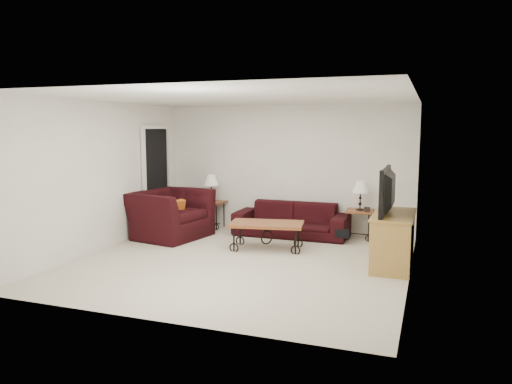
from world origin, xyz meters
TOP-DOWN VIEW (x-y plane):
  - ground at (0.00, 0.00)m, footprint 5.00×5.00m
  - wall_back at (0.00, 2.50)m, footprint 5.00×0.02m
  - wall_front at (0.00, -2.50)m, footprint 5.00×0.02m
  - wall_left at (-2.50, 0.00)m, footprint 0.02×5.00m
  - wall_right at (2.50, 0.00)m, footprint 0.02×5.00m
  - ceiling at (0.00, 0.00)m, footprint 5.00×5.00m
  - doorway at (-2.47, 1.65)m, footprint 0.08×0.94m
  - sofa at (0.24, 2.02)m, footprint 2.16×0.84m
  - side_table_left at (-1.51, 2.20)m, footprint 0.54×0.54m
  - side_table_right at (1.51, 2.20)m, footprint 0.52×0.52m
  - lamp_left at (-1.51, 2.20)m, footprint 0.33×0.33m
  - lamp_right at (1.51, 2.20)m, footprint 0.32×0.32m
  - photo_frame_left at (-1.66, 2.05)m, footprint 0.11×0.03m
  - photo_frame_right at (1.66, 2.05)m, footprint 0.11×0.03m
  - coffee_table at (0.13, 0.88)m, footprint 1.32×0.87m
  - armchair at (-1.88, 1.12)m, footprint 1.42×1.55m
  - throw_pillow at (-1.73, 1.07)m, footprint 0.18×0.41m
  - tv_stand at (2.23, 0.56)m, footprint 0.55×1.32m
  - television at (2.21, 0.56)m, footprint 0.16×1.18m
  - backpack at (1.29, 1.76)m, footprint 0.46×0.40m

SIDE VIEW (x-z plane):
  - ground at x=0.00m, z-range 0.00..0.00m
  - coffee_table at x=0.13m, z-range 0.00..0.46m
  - backpack at x=1.29m, z-range 0.00..0.49m
  - side_table_right at x=1.51m, z-range 0.00..0.54m
  - side_table_left at x=-1.51m, z-range 0.00..0.55m
  - sofa at x=0.24m, z-range 0.00..0.63m
  - tv_stand at x=2.23m, z-range 0.00..0.79m
  - armchair at x=-1.88m, z-range 0.00..0.88m
  - throw_pillow at x=-1.73m, z-range 0.32..0.72m
  - photo_frame_right at x=1.66m, z-range 0.54..0.63m
  - photo_frame_left at x=-1.66m, z-range 0.55..0.64m
  - lamp_right at x=1.51m, z-range 0.54..1.09m
  - lamp_left at x=-1.51m, z-range 0.55..1.10m
  - doorway at x=-2.47m, z-range 0.00..2.04m
  - television at x=2.21m, z-range 0.79..1.48m
  - wall_back at x=0.00m, z-range 0.00..2.50m
  - wall_front at x=0.00m, z-range 0.00..2.50m
  - wall_left at x=-2.50m, z-range 0.00..2.50m
  - wall_right at x=2.50m, z-range 0.00..2.50m
  - ceiling at x=0.00m, z-range 2.50..2.50m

